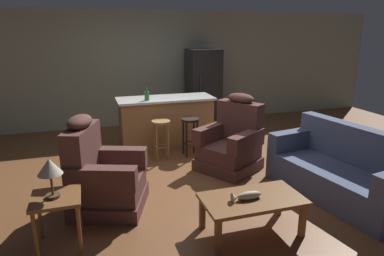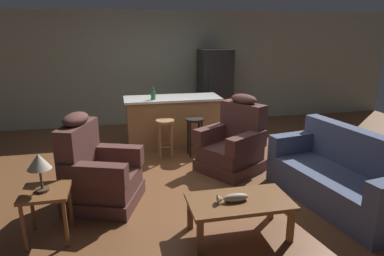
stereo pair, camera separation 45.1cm
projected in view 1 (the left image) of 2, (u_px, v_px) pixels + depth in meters
ground_plane at (186, 172)px, 5.41m from camera, size 12.00×12.00×0.00m
back_wall at (147, 69)px, 7.92m from camera, size 12.00×0.05×2.60m
coffee_table at (252, 202)px, 3.72m from camera, size 1.10×0.60×0.42m
fish_figurine at (246, 196)px, 3.64m from camera, size 0.34×0.10×0.10m
couch at (341, 172)px, 4.56m from camera, size 1.14×2.01×0.94m
recliner_near_lamp at (102, 176)px, 4.23m from camera, size 1.07×1.07×1.20m
recliner_near_island at (232, 143)px, 5.48m from camera, size 1.16×1.16×1.20m
end_table at (57, 205)px, 3.45m from camera, size 0.48×0.48×0.56m
table_lamp at (50, 169)px, 3.33m from camera, size 0.24×0.24×0.41m
kitchen_island at (166, 122)px, 6.52m from camera, size 1.80×0.70×0.95m
bar_stool_left at (161, 132)px, 5.87m from camera, size 0.32×0.32×0.68m
bar_stool_right at (190, 130)px, 6.02m from camera, size 0.32×0.32×0.68m
refrigerator at (203, 88)px, 7.84m from camera, size 0.70×0.69×1.76m
bottle_tall_green at (147, 96)px, 6.11m from camera, size 0.09×0.09×0.23m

